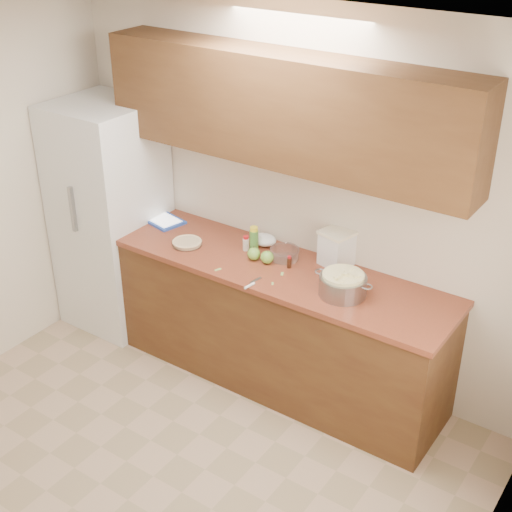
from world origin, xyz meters
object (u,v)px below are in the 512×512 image
Objects in this scene: flour_canister at (337,248)px; tablet at (164,221)px; pie at (187,243)px; colander at (343,285)px.

flour_canister reaches higher than tablet.
pie is 1.07m from flour_canister.
flour_canister is at bearing 19.49° from pie.
colander is (1.23, 0.03, 0.05)m from pie.
colander is 1.62m from tablet.
colander reaches higher than tablet.
tablet is at bearing 153.25° from pie.
pie is 0.67× the size of tablet.
pie is at bearing -13.88° from tablet.
pie is 0.43m from tablet.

